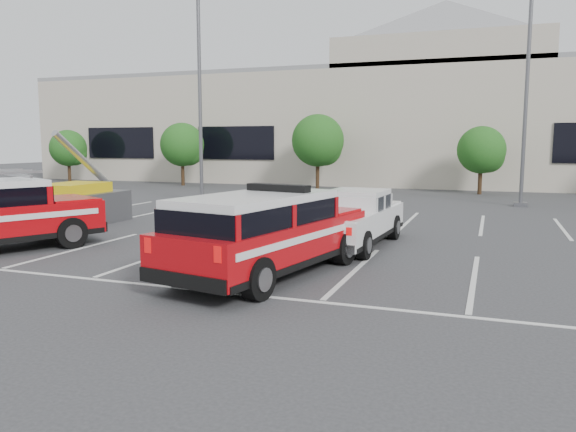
{
  "coord_description": "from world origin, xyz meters",
  "views": [
    {
      "loc": [
        5.7,
        -12.87,
        3.05
      ],
      "look_at": [
        0.49,
        1.38,
        1.05
      ],
      "focal_mm": 35.0,
      "sensor_mm": 36.0,
      "label": 1
    }
  ],
  "objects_px": {
    "light_pole_mid": "(526,96)",
    "white_pickup": "(353,224)",
    "light_pole_left": "(200,98)",
    "tree_mid_right": "(483,152)",
    "utility_rig": "(70,206)",
    "tree_left": "(184,146)",
    "fire_chief_suv": "(267,239)",
    "convention_building": "(419,120)",
    "tree_far_left": "(70,149)",
    "tree_mid_left": "(319,142)"
  },
  "relations": [
    {
      "from": "light_pole_mid",
      "to": "white_pickup",
      "type": "xyz_separation_m",
      "value": [
        -5.11,
        -12.87,
        -4.53
      ]
    },
    {
      "from": "light_pole_left",
      "to": "light_pole_mid",
      "type": "xyz_separation_m",
      "value": [
        15.0,
        4.0,
        0.0
      ]
    },
    {
      "from": "tree_mid_right",
      "to": "utility_rig",
      "type": "relative_size",
      "value": 0.97
    },
    {
      "from": "tree_left",
      "to": "fire_chief_suv",
      "type": "bearing_deg",
      "value": -55.75
    },
    {
      "from": "light_pole_mid",
      "to": "tree_left",
      "type": "bearing_deg",
      "value": 164.57
    },
    {
      "from": "convention_building",
      "to": "tree_left",
      "type": "bearing_deg",
      "value": -146.95
    },
    {
      "from": "tree_left",
      "to": "light_pole_left",
      "type": "bearing_deg",
      "value": -55.48
    },
    {
      "from": "tree_far_left",
      "to": "light_pole_mid",
      "type": "xyz_separation_m",
      "value": [
        31.91,
        -6.05,
        2.68
      ]
    },
    {
      "from": "convention_building",
      "to": "fire_chief_suv",
      "type": "xyz_separation_m",
      "value": [
        0.72,
        -33.04,
        -3.87
      ]
    },
    {
      "from": "tree_left",
      "to": "utility_rig",
      "type": "xyz_separation_m",
      "value": [
        5.87,
        -18.22,
        -2.08
      ]
    },
    {
      "from": "convention_building",
      "to": "white_pickup",
      "type": "relative_size",
      "value": 11.05
    },
    {
      "from": "white_pickup",
      "to": "utility_rig",
      "type": "height_order",
      "value": "utility_rig"
    },
    {
      "from": "tree_mid_left",
      "to": "tree_mid_right",
      "type": "height_order",
      "value": "tree_mid_left"
    },
    {
      "from": "tree_far_left",
      "to": "tree_mid_right",
      "type": "relative_size",
      "value": 1.0
    },
    {
      "from": "white_pickup",
      "to": "utility_rig",
      "type": "distance_m",
      "value": 10.95
    },
    {
      "from": "tree_mid_left",
      "to": "light_pole_mid",
      "type": "distance_m",
      "value": 13.53
    },
    {
      "from": "tree_mid_right",
      "to": "fire_chief_suv",
      "type": "relative_size",
      "value": 0.64
    },
    {
      "from": "fire_chief_suv",
      "to": "light_pole_mid",
      "type": "bearing_deg",
      "value": 81.99
    },
    {
      "from": "tree_left",
      "to": "light_pole_mid",
      "type": "bearing_deg",
      "value": -15.43
    },
    {
      "from": "white_pickup",
      "to": "tree_mid_left",
      "type": "bearing_deg",
      "value": 113.32
    },
    {
      "from": "fire_chief_suv",
      "to": "light_pole_left",
      "type": "bearing_deg",
      "value": 135.57
    },
    {
      "from": "convention_building",
      "to": "light_pole_left",
      "type": "xyz_separation_m",
      "value": [
        -8.18,
        -19.86,
        0.47
      ]
    },
    {
      "from": "tree_left",
      "to": "utility_rig",
      "type": "distance_m",
      "value": 19.25
    },
    {
      "from": "fire_chief_suv",
      "to": "white_pickup",
      "type": "distance_m",
      "value": 4.42
    },
    {
      "from": "convention_building",
      "to": "light_pole_mid",
      "type": "xyz_separation_m",
      "value": [
        6.82,
        -15.86,
        0.47
      ]
    },
    {
      "from": "convention_building",
      "to": "utility_rig",
      "type": "xyz_separation_m",
      "value": [
        -9.22,
        -28.04,
        -4.03
      ]
    },
    {
      "from": "tree_mid_left",
      "to": "tree_left",
      "type": "bearing_deg",
      "value": -180.0
    },
    {
      "from": "tree_left",
      "to": "light_pole_left",
      "type": "height_order",
      "value": "light_pole_left"
    },
    {
      "from": "tree_far_left",
      "to": "fire_chief_suv",
      "type": "xyz_separation_m",
      "value": [
        25.81,
        -23.22,
        -1.65
      ]
    },
    {
      "from": "tree_far_left",
      "to": "utility_rig",
      "type": "xyz_separation_m",
      "value": [
        15.87,
        -18.22,
        -1.81
      ]
    },
    {
      "from": "tree_far_left",
      "to": "tree_mid_right",
      "type": "xyz_separation_m",
      "value": [
        30.0,
        0.0,
        0.0
      ]
    },
    {
      "from": "tree_mid_left",
      "to": "white_pickup",
      "type": "bearing_deg",
      "value": -70.24
    },
    {
      "from": "white_pickup",
      "to": "convention_building",
      "type": "bearing_deg",
      "value": 96.96
    },
    {
      "from": "convention_building",
      "to": "white_pickup",
      "type": "bearing_deg",
      "value": -86.6
    },
    {
      "from": "tree_left",
      "to": "tree_mid_right",
      "type": "relative_size",
      "value": 1.11
    },
    {
      "from": "light_pole_left",
      "to": "white_pickup",
      "type": "xyz_separation_m",
      "value": [
        9.89,
        -8.87,
        -4.53
      ]
    },
    {
      "from": "tree_left",
      "to": "tree_mid_left",
      "type": "relative_size",
      "value": 0.91
    },
    {
      "from": "convention_building",
      "to": "light_pole_mid",
      "type": "bearing_deg",
      "value": -66.74
    },
    {
      "from": "tree_mid_right",
      "to": "light_pole_mid",
      "type": "xyz_separation_m",
      "value": [
        1.91,
        -6.05,
        2.68
      ]
    },
    {
      "from": "light_pole_mid",
      "to": "convention_building",
      "type": "bearing_deg",
      "value": 113.26
    },
    {
      "from": "tree_mid_right",
      "to": "fire_chief_suv",
      "type": "bearing_deg",
      "value": -100.22
    },
    {
      "from": "tree_far_left",
      "to": "tree_mid_left",
      "type": "height_order",
      "value": "tree_mid_left"
    },
    {
      "from": "tree_mid_left",
      "to": "white_pickup",
      "type": "relative_size",
      "value": 0.89
    },
    {
      "from": "convention_building",
      "to": "light_pole_left",
      "type": "height_order",
      "value": "convention_building"
    },
    {
      "from": "tree_far_left",
      "to": "tree_left",
      "type": "distance_m",
      "value": 10.0
    },
    {
      "from": "tree_left",
      "to": "tree_far_left",
      "type": "bearing_deg",
      "value": -180.0
    },
    {
      "from": "light_pole_left",
      "to": "white_pickup",
      "type": "distance_m",
      "value": 14.03
    },
    {
      "from": "tree_mid_left",
      "to": "utility_rig",
      "type": "bearing_deg",
      "value": -102.78
    },
    {
      "from": "fire_chief_suv",
      "to": "tree_left",
      "type": "bearing_deg",
      "value": 135.78
    },
    {
      "from": "convention_building",
      "to": "tree_mid_right",
      "type": "distance_m",
      "value": 11.2
    }
  ]
}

